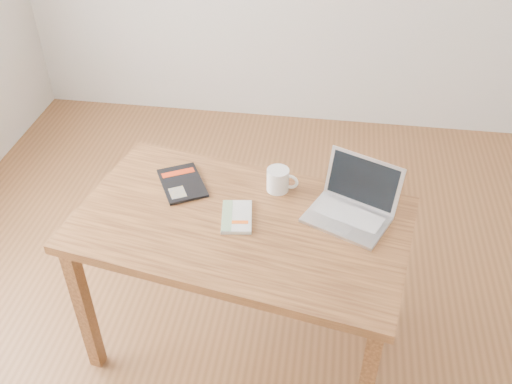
# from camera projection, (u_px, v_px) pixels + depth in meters

# --- Properties ---
(room) EXTENTS (4.04, 4.04, 2.70)m
(room) POSITION_uv_depth(u_px,v_px,m) (263.00, 69.00, 1.88)
(room) COLOR brown
(room) RESTS_ON ground
(desk) EXTENTS (1.39, 0.95, 0.75)m
(desk) POSITION_uv_depth(u_px,v_px,m) (241.00, 238.00, 2.26)
(desk) COLOR brown
(desk) RESTS_ON ground
(white_guidebook) EXTENTS (0.14, 0.20, 0.02)m
(white_guidebook) POSITION_uv_depth(u_px,v_px,m) (237.00, 217.00, 2.21)
(white_guidebook) COLOR beige
(white_guidebook) RESTS_ON desk
(black_guidebook) EXTENTS (0.26, 0.29, 0.01)m
(black_guidebook) POSITION_uv_depth(u_px,v_px,m) (182.00, 183.00, 2.38)
(black_guidebook) COLOR black
(black_guidebook) RESTS_ON desk
(laptop) EXTENTS (0.38, 0.36, 0.21)m
(laptop) POSITION_uv_depth(u_px,v_px,m) (352.00, 205.00, 2.20)
(laptop) COLOR silver
(laptop) RESTS_ON desk
(coffee_mug) EXTENTS (0.13, 0.09, 0.10)m
(coffee_mug) POSITION_uv_depth(u_px,v_px,m) (279.00, 180.00, 2.33)
(coffee_mug) COLOR white
(coffee_mug) RESTS_ON desk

